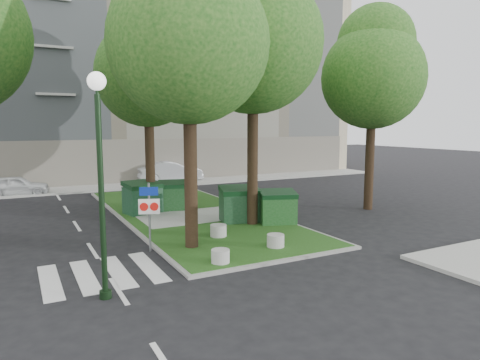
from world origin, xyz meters
TOP-DOWN VIEW (x-y plane):
  - ground at (0.00, 0.00)m, footprint 120.00×120.00m
  - median_island at (0.50, 8.00)m, footprint 6.00×16.00m
  - median_kerb at (0.50, 8.00)m, footprint 6.30×16.30m
  - building_sidewalk at (0.00, 18.50)m, footprint 42.00×3.00m
  - zebra_crossing at (-3.75, 1.50)m, footprint 5.00×3.00m
  - apartment_building at (0.00, 26.00)m, footprint 41.00×12.00m
  - tree_median_near_left at (-1.41, 2.56)m, footprint 5.20×5.20m
  - tree_median_near_right at (2.09, 4.56)m, footprint 5.60×5.60m
  - tree_median_mid at (-0.91, 9.06)m, footprint 4.80×4.80m
  - tree_median_far at (2.29, 12.06)m, footprint 5.80×5.80m
  - tree_street_right at (9.09, 5.06)m, footprint 5.00×5.00m
  - dumpster_a at (-1.45, 8.82)m, footprint 1.86×1.50m
  - dumpster_b at (0.15, 8.92)m, footprint 1.75×1.42m
  - dumpster_c at (1.75, 5.16)m, footprint 1.87×1.51m
  - dumpster_d at (3.00, 4.12)m, footprint 1.78×1.50m
  - bollard_left at (-1.37, 0.50)m, footprint 0.56×0.56m
  - bollard_right at (1.01, 1.15)m, footprint 0.59×0.59m
  - bollard_mid at (-0.13, 3.30)m, footprint 0.61×0.61m
  - litter_bin at (1.85, 13.43)m, footprint 0.35×0.35m
  - street_lamp at (-4.88, -0.32)m, footprint 0.43×0.43m
  - traffic_sign_pole at (-2.79, 3.00)m, footprint 0.67×0.28m
  - car_white at (-6.62, 17.92)m, footprint 3.72×1.84m
  - car_silver at (3.50, 19.50)m, footprint 4.80×1.82m

SIDE VIEW (x-z plane):
  - ground at x=0.00m, z-range 0.00..0.00m
  - zebra_crossing at x=-3.75m, z-range 0.00..0.01m
  - median_kerb at x=0.50m, z-range 0.00..0.10m
  - median_island at x=0.50m, z-range 0.00..0.12m
  - building_sidewalk at x=0.00m, z-range 0.00..0.12m
  - bollard_left at x=-1.37m, z-range 0.12..0.52m
  - bollard_right at x=1.01m, z-range 0.12..0.54m
  - bollard_mid at x=-0.13m, z-range 0.12..0.55m
  - litter_bin at x=1.85m, z-range 0.12..0.74m
  - car_white at x=-6.62m, z-range 0.00..1.22m
  - car_silver at x=3.50m, z-range 0.00..1.56m
  - dumpster_d at x=3.00m, z-range 0.09..1.50m
  - dumpster_b at x=0.15m, z-range 0.09..1.51m
  - dumpster_a at x=-1.45m, z-range 0.09..1.61m
  - dumpster_c at x=1.75m, z-range 0.09..1.62m
  - traffic_sign_pole at x=-2.79m, z-range 0.33..2.66m
  - street_lamp at x=-4.88m, z-range 0.70..6.14m
  - tree_median_mid at x=-0.91m, z-range 1.98..11.97m
  - tree_street_right at x=9.09m, z-range 1.95..12.02m
  - tree_median_near_left at x=-1.41m, z-range 2.05..12.58m
  - tree_median_near_right at x=2.09m, z-range 2.26..13.72m
  - apartment_building at x=0.00m, z-range 0.00..16.00m
  - tree_median_far at x=2.29m, z-range 2.36..14.28m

